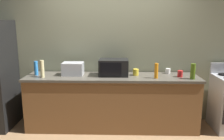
{
  "coord_description": "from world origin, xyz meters",
  "views": [
    {
      "loc": [
        0.11,
        -3.34,
        1.78
      ],
      "look_at": [
        0.0,
        0.4,
        1.0
      ],
      "focal_mm": 37.5,
      "sensor_mm": 36.0,
      "label": 1
    }
  ],
  "objects_px": {
    "bottle_hand_soap": "(42,69)",
    "toaster_oven": "(73,69)",
    "mug_red": "(180,74)",
    "microwave": "(114,67)",
    "bottle_spray_cleaner": "(36,68)",
    "bottle_olive_oil": "(193,71)",
    "bottle_dish_soap": "(156,71)",
    "mug_white": "(168,71)",
    "mug_yellow": "(136,72)"
  },
  "relations": [
    {
      "from": "bottle_hand_soap",
      "to": "toaster_oven",
      "type": "bearing_deg",
      "value": 21.92
    },
    {
      "from": "bottle_olive_oil",
      "to": "mug_white",
      "type": "xyz_separation_m",
      "value": [
        -0.3,
        0.39,
        -0.08
      ]
    },
    {
      "from": "toaster_oven",
      "to": "bottle_olive_oil",
      "type": "xyz_separation_m",
      "value": [
        1.91,
        -0.23,
        0.02
      ]
    },
    {
      "from": "bottle_dish_soap",
      "to": "mug_white",
      "type": "xyz_separation_m",
      "value": [
        0.26,
        0.36,
        -0.08
      ]
    },
    {
      "from": "bottle_spray_cleaner",
      "to": "mug_white",
      "type": "height_order",
      "value": "bottle_spray_cleaner"
    },
    {
      "from": "toaster_oven",
      "to": "mug_yellow",
      "type": "bearing_deg",
      "value": 0.18
    },
    {
      "from": "mug_yellow",
      "to": "mug_white",
      "type": "bearing_deg",
      "value": 15.72
    },
    {
      "from": "bottle_hand_soap",
      "to": "bottle_olive_oil",
      "type": "bearing_deg",
      "value": -1.17
    },
    {
      "from": "bottle_dish_soap",
      "to": "mug_white",
      "type": "bearing_deg",
      "value": 54.33
    },
    {
      "from": "bottle_spray_cleaner",
      "to": "mug_white",
      "type": "xyz_separation_m",
      "value": [
        2.22,
        0.19,
        -0.07
      ]
    },
    {
      "from": "microwave",
      "to": "mug_red",
      "type": "distance_m",
      "value": 1.08
    },
    {
      "from": "bottle_hand_soap",
      "to": "mug_white",
      "type": "height_order",
      "value": "bottle_hand_soap"
    },
    {
      "from": "toaster_oven",
      "to": "mug_white",
      "type": "distance_m",
      "value": 1.62
    },
    {
      "from": "mug_red",
      "to": "bottle_dish_soap",
      "type": "bearing_deg",
      "value": -165.88
    },
    {
      "from": "microwave",
      "to": "bottle_hand_soap",
      "type": "relative_size",
      "value": 1.73
    },
    {
      "from": "toaster_oven",
      "to": "bottle_spray_cleaner",
      "type": "bearing_deg",
      "value": -176.97
    },
    {
      "from": "microwave",
      "to": "bottle_spray_cleaner",
      "type": "xyz_separation_m",
      "value": [
        -1.29,
        -0.02,
        -0.02
      ]
    },
    {
      "from": "mug_white",
      "to": "mug_yellow",
      "type": "bearing_deg",
      "value": -164.28
    },
    {
      "from": "mug_red",
      "to": "mug_yellow",
      "type": "distance_m",
      "value": 0.71
    },
    {
      "from": "bottle_olive_oil",
      "to": "mug_red",
      "type": "distance_m",
      "value": 0.22
    },
    {
      "from": "mug_red",
      "to": "bottle_hand_soap",
      "type": "bearing_deg",
      "value": -177.7
    },
    {
      "from": "bottle_spray_cleaner",
      "to": "mug_yellow",
      "type": "relative_size",
      "value": 2.23
    },
    {
      "from": "bottle_olive_oil",
      "to": "mug_white",
      "type": "distance_m",
      "value": 0.5
    },
    {
      "from": "microwave",
      "to": "toaster_oven",
      "type": "distance_m",
      "value": 0.68
    },
    {
      "from": "toaster_oven",
      "to": "bottle_hand_soap",
      "type": "bearing_deg",
      "value": -158.08
    },
    {
      "from": "toaster_oven",
      "to": "bottle_spray_cleaner",
      "type": "distance_m",
      "value": 0.61
    },
    {
      "from": "mug_white",
      "to": "bottle_spray_cleaner",
      "type": "bearing_deg",
      "value": -175.0
    },
    {
      "from": "microwave",
      "to": "mug_white",
      "type": "distance_m",
      "value": 0.95
    },
    {
      "from": "bottle_olive_oil",
      "to": "mug_red",
      "type": "height_order",
      "value": "bottle_olive_oil"
    },
    {
      "from": "bottle_dish_soap",
      "to": "mug_red",
      "type": "distance_m",
      "value": 0.42
    },
    {
      "from": "toaster_oven",
      "to": "mug_white",
      "type": "relative_size",
      "value": 3.94
    },
    {
      "from": "bottle_spray_cleaner",
      "to": "mug_white",
      "type": "relative_size",
      "value": 2.73
    },
    {
      "from": "bottle_dish_soap",
      "to": "mug_yellow",
      "type": "relative_size",
      "value": 2.27
    },
    {
      "from": "bottle_hand_soap",
      "to": "mug_red",
      "type": "xyz_separation_m",
      "value": [
        2.21,
        0.09,
        -0.09
      ]
    },
    {
      "from": "bottle_olive_oil",
      "to": "bottle_spray_cleaner",
      "type": "relative_size",
      "value": 1.03
    },
    {
      "from": "microwave",
      "to": "bottle_dish_soap",
      "type": "relative_size",
      "value": 2.0
    },
    {
      "from": "bottle_dish_soap",
      "to": "bottle_spray_cleaner",
      "type": "bearing_deg",
      "value": 175.24
    },
    {
      "from": "bottle_dish_soap",
      "to": "mug_yellow",
      "type": "bearing_deg",
      "value": 146.98
    },
    {
      "from": "bottle_olive_oil",
      "to": "bottle_dish_soap",
      "type": "bearing_deg",
      "value": 176.26
    },
    {
      "from": "toaster_oven",
      "to": "bottle_olive_oil",
      "type": "relative_size",
      "value": 1.4
    },
    {
      "from": "microwave",
      "to": "bottle_spray_cleaner",
      "type": "distance_m",
      "value": 1.29
    },
    {
      "from": "microwave",
      "to": "bottle_dish_soap",
      "type": "xyz_separation_m",
      "value": [
        0.68,
        -0.18,
        -0.01
      ]
    },
    {
      "from": "toaster_oven",
      "to": "mug_red",
      "type": "relative_size",
      "value": 3.23
    },
    {
      "from": "microwave",
      "to": "bottle_hand_soap",
      "type": "height_order",
      "value": "bottle_hand_soap"
    },
    {
      "from": "toaster_oven",
      "to": "mug_white",
      "type": "xyz_separation_m",
      "value": [
        1.61,
        0.16,
        -0.06
      ]
    },
    {
      "from": "bottle_olive_oil",
      "to": "mug_white",
      "type": "height_order",
      "value": "bottle_olive_oil"
    },
    {
      "from": "bottle_spray_cleaner",
      "to": "microwave",
      "type": "bearing_deg",
      "value": 0.89
    },
    {
      "from": "toaster_oven",
      "to": "bottle_spray_cleaner",
      "type": "height_order",
      "value": "bottle_spray_cleaner"
    },
    {
      "from": "bottle_hand_soap",
      "to": "microwave",
      "type": "bearing_deg",
      "value": 8.6
    },
    {
      "from": "microwave",
      "to": "bottle_spray_cleaner",
      "type": "bearing_deg",
      "value": -179.11
    }
  ]
}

